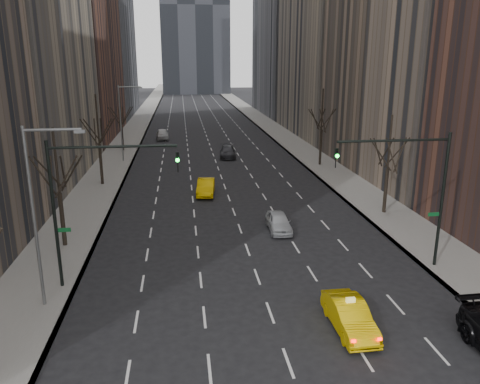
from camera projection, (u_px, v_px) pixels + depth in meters
name	position (u px, v px, depth m)	size (l,w,h in m)	color
sidewalk_left	(134.00, 131.00, 80.76)	(4.50, 320.00, 0.15)	slate
sidewalk_right	(273.00, 129.00, 83.70)	(4.50, 320.00, 0.15)	slate
tree_lw_b	(60.00, 193.00, 30.16)	(3.36, 3.50, 7.82)	black
tree_lw_c	(99.00, 145.00, 45.35)	(3.36, 3.50, 8.74)	black
tree_lw_d	(121.00, 125.00, 62.65)	(3.36, 3.50, 7.36)	black
tree_rw_b	(387.00, 169.00, 36.86)	(3.36, 3.50, 7.82)	black
tree_rw_c	(321.00, 131.00, 53.96)	(3.36, 3.50, 8.74)	black
traffic_mast_left	(86.00, 190.00, 24.30)	(6.69, 0.39, 8.00)	black
traffic_mast_right	(417.00, 180.00, 26.49)	(6.69, 0.39, 8.00)	black
streetlight_near	(40.00, 200.00, 22.15)	(2.83, 0.22, 9.00)	slate
streetlight_far	(123.00, 116.00, 55.55)	(2.83, 0.22, 9.00)	slate
taxi_sedan	(349.00, 316.00, 21.47)	(1.48, 4.23, 1.40)	#E0B404
silver_sedan_ahead	(279.00, 222.00, 33.98)	(1.56, 3.89, 1.33)	#AFB3B8
far_taxi	(206.00, 187.00, 43.12)	(1.52, 4.36, 1.44)	#E3B004
far_suv_grey	(228.00, 152.00, 59.54)	(1.96, 4.83, 1.40)	#2B2B30
far_car_white	(162.00, 134.00, 73.00)	(1.86, 4.63, 1.58)	#BABABA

